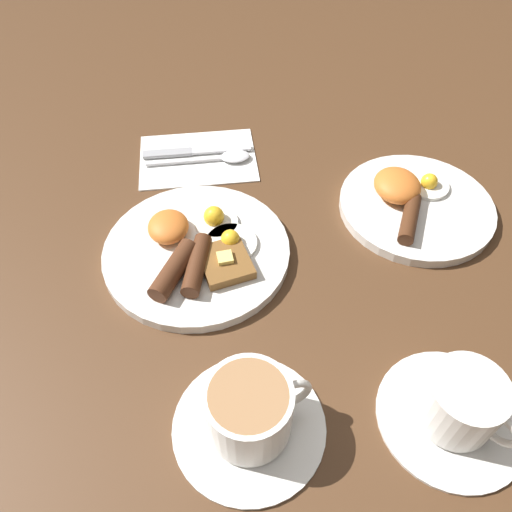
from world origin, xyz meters
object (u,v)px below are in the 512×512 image
object	(u,v)px
breakfast_plate_far	(413,202)
teacup_far	(459,407)
teacup_near	(250,414)
spoon	(224,157)
breakfast_plate_near	(197,250)
knife	(191,152)

from	to	relation	value
breakfast_plate_far	teacup_far	world-z (taller)	teacup_far
teacup_near	teacup_far	bearing A→B (deg)	85.35
teacup_near	spoon	distance (m)	0.46
breakfast_plate_near	breakfast_plate_far	xyz separation A→B (m)	(-0.06, 0.33, 0.00)
knife	spoon	bearing A→B (deg)	-23.15
spoon	breakfast_plate_near	bearing A→B (deg)	-105.23
teacup_far	spoon	xyz separation A→B (m)	(-0.47, -0.21, -0.02)
breakfast_plate_near	spoon	bearing A→B (deg)	165.03
breakfast_plate_near	knife	size ratio (longest dim) A/B	1.42
breakfast_plate_near	teacup_near	size ratio (longest dim) A/B	1.56
knife	teacup_far	bearing A→B (deg)	-61.60
teacup_near	teacup_far	size ratio (longest dim) A/B	1.03
breakfast_plate_near	spoon	size ratio (longest dim) A/B	1.50
breakfast_plate_far	spoon	bearing A→B (deg)	-118.43
teacup_near	spoon	world-z (taller)	teacup_near
breakfast_plate_near	spoon	xyz separation A→B (m)	(-0.20, 0.05, -0.00)
teacup_near	breakfast_plate_far	bearing A→B (deg)	137.40
breakfast_plate_far	breakfast_plate_near	bearing A→B (deg)	-80.35
breakfast_plate_near	teacup_far	world-z (taller)	teacup_far
knife	teacup_near	bearing A→B (deg)	-84.17
teacup_far	spoon	distance (m)	0.52
breakfast_plate_far	spoon	size ratio (longest dim) A/B	1.33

